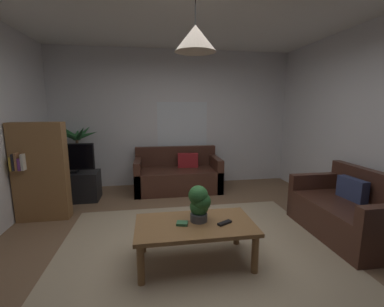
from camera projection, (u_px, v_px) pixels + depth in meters
The scene contains 15 objects.
floor at pixel (196, 247), 2.99m from camera, with size 4.81×5.16×0.02m, color brown.
rug at pixel (199, 256), 2.79m from camera, with size 3.13×2.84×0.01m, color tan.
wall_back at pixel (174, 119), 5.28m from camera, with size 4.93×0.06×2.73m, color silver.
window_pane at pixel (182, 125), 5.29m from camera, with size 1.03×0.01×0.94m, color white.
couch_under_window at pixel (178, 176), 4.99m from camera, with size 1.62×0.80×0.82m.
couch_right_side at pixel (348, 214), 3.22m from camera, with size 0.80×1.36×0.82m.
coffee_table at pixel (195, 229), 2.63m from camera, with size 1.21×0.66×0.43m.
book_on_table_0 at pixel (182, 223), 2.59m from camera, with size 0.11×0.09×0.03m, color #387247.
remote_on_table_0 at pixel (225, 223), 2.60m from camera, with size 0.05×0.16×0.02m, color black.
potted_plant_on_table at pixel (199, 202), 2.65m from camera, with size 0.23×0.21×0.38m.
tv_stand at pixel (72, 186), 4.43m from camera, with size 0.90×0.44×0.50m, color black.
tv at pixel (69, 158), 4.31m from camera, with size 0.80×0.16×0.50m.
potted_palm_corner at pixel (78, 160), 4.85m from camera, with size 0.87×0.71×1.38m.
bookshelf_corner at pixel (40, 172), 3.61m from camera, with size 0.70×0.31×1.40m.
pendant_lamp at pixel (195, 38), 2.30m from camera, with size 0.38×0.38×0.64m.
Camera 1 is at (-0.48, -2.70, 1.60)m, focal length 23.95 mm.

